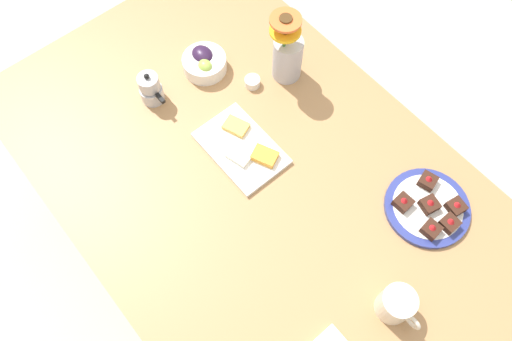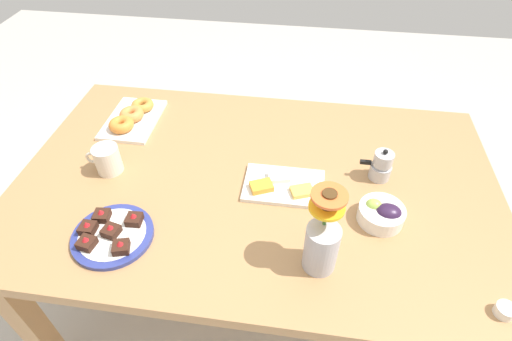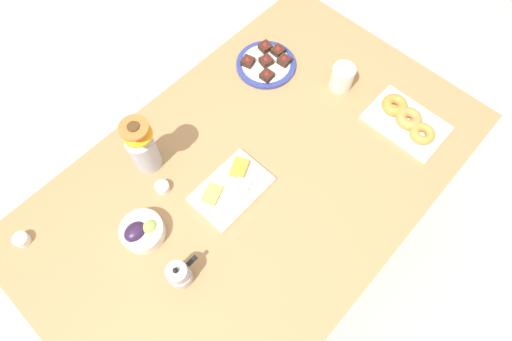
{
  "view_description": "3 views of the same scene",
  "coord_description": "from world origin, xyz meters",
  "px_view_note": "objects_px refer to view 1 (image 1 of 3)",
  "views": [
    {
      "loc": [
        0.46,
        -0.39,
        2.02
      ],
      "look_at": [
        0.0,
        0.0,
        0.78
      ],
      "focal_mm": 35.0,
      "sensor_mm": 36.0,
      "label": 1
    },
    {
      "loc": [
        -0.14,
        0.95,
        1.67
      ],
      "look_at": [
        0.0,
        0.0,
        0.78
      ],
      "focal_mm": 28.0,
      "sensor_mm": 36.0,
      "label": 2
    },
    {
      "loc": [
        -0.42,
        -0.39,
        1.98
      ],
      "look_at": [
        0.0,
        0.0,
        0.78
      ],
      "focal_mm": 28.0,
      "sensor_mm": 36.0,
      "label": 3
    }
  ],
  "objects_px": {
    "cheese_platter": "(243,148)",
    "dessert_plate": "(428,207)",
    "dining_table": "(256,189)",
    "coffee_mug": "(396,304)",
    "moka_pot": "(151,89)",
    "grape_bowl": "(204,62)",
    "flower_vase": "(287,55)",
    "jam_cup_honey": "(252,82)"
  },
  "relations": [
    {
      "from": "cheese_platter",
      "to": "dessert_plate",
      "type": "relative_size",
      "value": 1.11
    },
    {
      "from": "dining_table",
      "to": "coffee_mug",
      "type": "height_order",
      "value": "coffee_mug"
    },
    {
      "from": "cheese_platter",
      "to": "moka_pot",
      "type": "distance_m",
      "value": 0.33
    },
    {
      "from": "grape_bowl",
      "to": "flower_vase",
      "type": "relative_size",
      "value": 0.53
    },
    {
      "from": "jam_cup_honey",
      "to": "moka_pot",
      "type": "xyz_separation_m",
      "value": [
        -0.16,
        -0.27,
        0.03
      ]
    },
    {
      "from": "jam_cup_honey",
      "to": "moka_pot",
      "type": "height_order",
      "value": "moka_pot"
    },
    {
      "from": "grape_bowl",
      "to": "flower_vase",
      "type": "xyz_separation_m",
      "value": [
        0.18,
        0.18,
        0.06
      ]
    },
    {
      "from": "dining_table",
      "to": "grape_bowl",
      "type": "distance_m",
      "value": 0.43
    },
    {
      "from": "cheese_platter",
      "to": "dessert_plate",
      "type": "distance_m",
      "value": 0.54
    },
    {
      "from": "coffee_mug",
      "to": "jam_cup_honey",
      "type": "xyz_separation_m",
      "value": [
        -0.75,
        0.17,
        -0.03
      ]
    },
    {
      "from": "dining_table",
      "to": "dessert_plate",
      "type": "height_order",
      "value": "dessert_plate"
    },
    {
      "from": "coffee_mug",
      "to": "flower_vase",
      "type": "relative_size",
      "value": 0.47
    },
    {
      "from": "dining_table",
      "to": "moka_pot",
      "type": "relative_size",
      "value": 13.45
    },
    {
      "from": "coffee_mug",
      "to": "moka_pot",
      "type": "distance_m",
      "value": 0.91
    },
    {
      "from": "grape_bowl",
      "to": "flower_vase",
      "type": "distance_m",
      "value": 0.26
    },
    {
      "from": "cheese_platter",
      "to": "moka_pot",
      "type": "xyz_separation_m",
      "value": [
        -0.31,
        -0.1,
        0.04
      ]
    },
    {
      "from": "dining_table",
      "to": "jam_cup_honey",
      "type": "relative_size",
      "value": 33.33
    },
    {
      "from": "dining_table",
      "to": "flower_vase",
      "type": "bearing_deg",
      "value": 125.4
    },
    {
      "from": "grape_bowl",
      "to": "jam_cup_honey",
      "type": "xyz_separation_m",
      "value": [
        0.14,
        0.07,
        -0.01
      ]
    },
    {
      "from": "jam_cup_honey",
      "to": "coffee_mug",
      "type": "bearing_deg",
      "value": -12.81
    },
    {
      "from": "dining_table",
      "to": "moka_pot",
      "type": "distance_m",
      "value": 0.43
    },
    {
      "from": "cheese_platter",
      "to": "jam_cup_honey",
      "type": "height_order",
      "value": "cheese_platter"
    },
    {
      "from": "dining_table",
      "to": "coffee_mug",
      "type": "xyz_separation_m",
      "value": [
        0.5,
        0.03,
        0.13
      ]
    },
    {
      "from": "grape_bowl",
      "to": "coffee_mug",
      "type": "bearing_deg",
      "value": -6.13
    },
    {
      "from": "coffee_mug",
      "to": "cheese_platter",
      "type": "relative_size",
      "value": 0.47
    },
    {
      "from": "dessert_plate",
      "to": "flower_vase",
      "type": "relative_size",
      "value": 0.9
    },
    {
      "from": "dining_table",
      "to": "jam_cup_honey",
      "type": "xyz_separation_m",
      "value": [
        -0.25,
        0.2,
        0.1
      ]
    },
    {
      "from": "grape_bowl",
      "to": "jam_cup_honey",
      "type": "relative_size",
      "value": 2.85
    },
    {
      "from": "dessert_plate",
      "to": "moka_pot",
      "type": "relative_size",
      "value": 1.96
    },
    {
      "from": "grape_bowl",
      "to": "moka_pot",
      "type": "height_order",
      "value": "moka_pot"
    },
    {
      "from": "jam_cup_honey",
      "to": "moka_pot",
      "type": "distance_m",
      "value": 0.31
    },
    {
      "from": "coffee_mug",
      "to": "dessert_plate",
      "type": "height_order",
      "value": "coffee_mug"
    },
    {
      "from": "grape_bowl",
      "to": "cheese_platter",
      "type": "bearing_deg",
      "value": -17.28
    },
    {
      "from": "dining_table",
      "to": "cheese_platter",
      "type": "relative_size",
      "value": 6.15
    },
    {
      "from": "cheese_platter",
      "to": "dessert_plate",
      "type": "xyz_separation_m",
      "value": [
        0.47,
        0.27,
        0.0
      ]
    },
    {
      "from": "grape_bowl",
      "to": "dessert_plate",
      "type": "distance_m",
      "value": 0.79
    },
    {
      "from": "grape_bowl",
      "to": "jam_cup_honey",
      "type": "height_order",
      "value": "grape_bowl"
    },
    {
      "from": "coffee_mug",
      "to": "cheese_platter",
      "type": "distance_m",
      "value": 0.59
    },
    {
      "from": "jam_cup_honey",
      "to": "dining_table",
      "type": "bearing_deg",
      "value": -38.02
    },
    {
      "from": "grape_bowl",
      "to": "moka_pot",
      "type": "bearing_deg",
      "value": -93.15
    },
    {
      "from": "jam_cup_honey",
      "to": "dessert_plate",
      "type": "xyz_separation_m",
      "value": [
        0.63,
        0.1,
        -0.0
      ]
    },
    {
      "from": "grape_bowl",
      "to": "dessert_plate",
      "type": "xyz_separation_m",
      "value": [
        0.77,
        0.18,
        -0.02
      ]
    }
  ]
}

